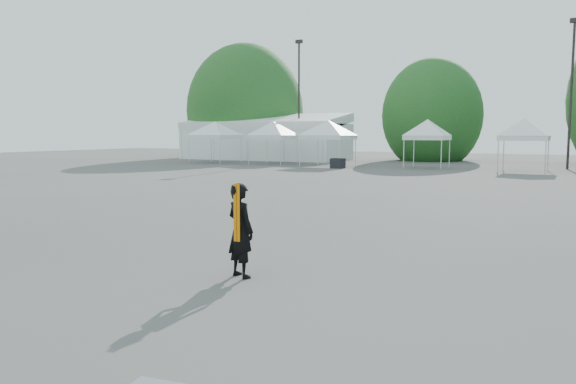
% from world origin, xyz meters
% --- Properties ---
extents(ground, '(120.00, 120.00, 0.00)m').
position_xyz_m(ground, '(0.00, 0.00, 0.00)').
color(ground, '#474442').
rests_on(ground, ground).
extents(marquee, '(15.00, 6.25, 4.23)m').
position_xyz_m(marquee, '(-22.00, 35.00, 1.97)').
color(marquee, white).
rests_on(marquee, ground).
extents(light_pole_west, '(0.60, 0.25, 10.30)m').
position_xyz_m(light_pole_west, '(-18.00, 34.00, 5.77)').
color(light_pole_west, black).
rests_on(light_pole_west, ground).
extents(light_pole_east, '(0.60, 0.25, 9.80)m').
position_xyz_m(light_pole_east, '(3.00, 32.00, 5.52)').
color(light_pole_east, black).
rests_on(light_pole_east, ground).
extents(tree_far_w, '(4.80, 4.80, 7.30)m').
position_xyz_m(tree_far_w, '(-26.00, 38.00, 4.54)').
color(tree_far_w, '#382314').
rests_on(tree_far_w, ground).
extents(tree_mid_w, '(4.16, 4.16, 6.33)m').
position_xyz_m(tree_mid_w, '(-8.00, 40.00, 3.93)').
color(tree_mid_w, '#382314').
rests_on(tree_mid_w, ground).
extents(tent_a, '(4.54, 4.54, 3.88)m').
position_xyz_m(tent_a, '(-22.59, 28.03, 3.06)').
color(tent_a, silver).
rests_on(tent_a, ground).
extents(tent_b, '(4.24, 4.24, 3.88)m').
position_xyz_m(tent_b, '(-17.57, 28.74, 3.06)').
color(tent_b, silver).
rests_on(tent_b, ground).
extents(tent_c, '(4.61, 4.61, 3.88)m').
position_xyz_m(tent_c, '(-12.51, 27.84, 3.06)').
color(tent_c, silver).
rests_on(tent_c, ground).
extents(tent_d, '(3.81, 3.81, 3.88)m').
position_xyz_m(tent_d, '(-5.54, 28.70, 3.06)').
color(tent_d, silver).
rests_on(tent_d, ground).
extents(tent_e, '(4.06, 4.06, 3.88)m').
position_xyz_m(tent_e, '(0.59, 28.41, 3.06)').
color(tent_e, silver).
rests_on(tent_e, ground).
extents(man, '(0.67, 0.56, 1.58)m').
position_xyz_m(man, '(-0.99, -1.82, 0.79)').
color(man, black).
rests_on(man, ground).
extents(crate_west, '(0.95, 0.78, 0.68)m').
position_xyz_m(crate_west, '(-10.93, 25.91, 0.34)').
color(crate_west, black).
rests_on(crate_west, ground).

